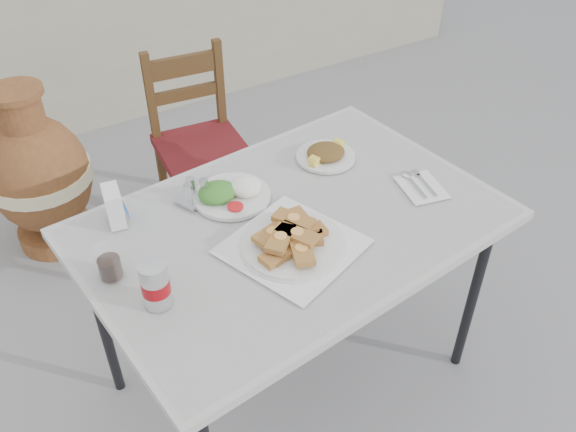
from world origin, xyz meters
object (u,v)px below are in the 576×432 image
cafe_table (292,232)px  chair (199,142)px  cola_glass (109,264)px  pide_plate (293,238)px  soda_can (155,284)px  napkin_holder (114,206)px  salad_rice_plate (231,192)px  condiment_caddy (195,193)px  terracotta_urn (40,176)px  salad_chopped_plate (326,154)px

cafe_table → chair: 1.14m
cola_glass → pide_plate: bearing=-17.8°
soda_can → napkin_holder: 0.40m
salad_rice_plate → soda_can: size_ratio=1.84×
napkin_holder → chair: 1.10m
cafe_table → chair: chair is taller
salad_rice_plate → soda_can: soda_can is taller
salad_rice_plate → napkin_holder: napkin_holder is taller
cafe_table → condiment_caddy: (-0.22, 0.26, 0.08)m
napkin_holder → soda_can: bearing=-83.3°
cafe_table → condiment_caddy: condiment_caddy is taller
soda_can → chair: size_ratio=0.16×
condiment_caddy → soda_can: bearing=-126.8°
terracotta_urn → chair: bearing=-18.3°
chair → salad_chopped_plate: bearing=-73.9°
soda_can → condiment_caddy: bearing=53.2°
salad_rice_plate → cafe_table: bearing=-60.2°
salad_rice_plate → terracotta_urn: (-0.46, 1.13, -0.44)m
terracotta_urn → pide_plate: bearing=-70.5°
pide_plate → cola_glass: (-0.51, 0.16, 0.01)m
salad_rice_plate → napkin_holder: size_ratio=2.14×
chair → pide_plate: bearing=-93.7°
soda_can → terracotta_urn: (-0.07, 1.45, -0.49)m
salad_rice_plate → cola_glass: 0.49m
pide_plate → soda_can: 0.44m
soda_can → cola_glass: 0.19m
salad_rice_plate → chair: chair is taller
cafe_table → terracotta_urn: (-0.58, 1.33, -0.36)m
salad_chopped_plate → soda_can: bearing=-155.8°
soda_can → chair: (0.65, 1.21, -0.41)m
salad_chopped_plate → terracotta_urn: size_ratio=0.26×
cola_glass → napkin_holder: size_ratio=0.86×
soda_can → terracotta_urn: bearing=92.9°
salad_chopped_plate → cola_glass: cola_glass is taller
condiment_caddy → cafe_table: bearing=-49.2°
salad_rice_plate → soda_can: (-0.39, -0.32, 0.05)m
cafe_table → napkin_holder: size_ratio=11.60×
soda_can → cola_glass: (-0.08, 0.17, -0.03)m
cafe_table → napkin_holder: bearing=149.6°
pide_plate → salad_chopped_plate: pide_plate is taller
cola_glass → salad_chopped_plate: bearing=12.2°
terracotta_urn → soda_can: bearing=-87.1°
pide_plate → cola_glass: bearing=162.2°
pide_plate → salad_rice_plate: pide_plate is taller
cafe_table → terracotta_urn: size_ratio=1.68×
chair → terracotta_urn: bearing=167.9°
condiment_caddy → terracotta_urn: 1.21m
salad_chopped_plate → cola_glass: (-0.87, -0.19, 0.03)m
salad_chopped_plate → soda_can: (-0.80, -0.36, 0.05)m
salad_chopped_plate → chair: size_ratio=0.24×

